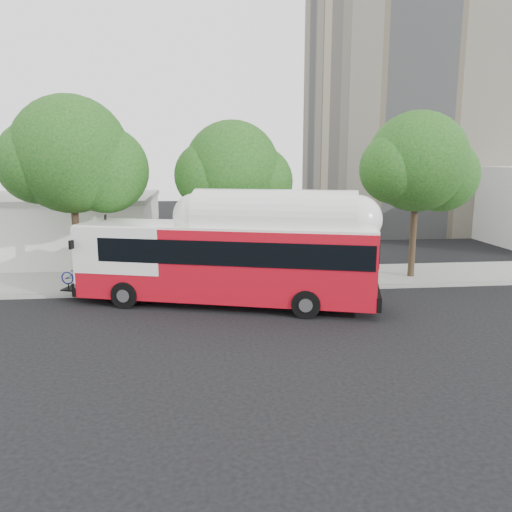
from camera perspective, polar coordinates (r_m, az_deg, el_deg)
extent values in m
plane|color=black|center=(21.65, 1.03, -6.79)|extent=(120.00, 120.00, 0.00)
cube|color=gray|center=(27.85, -0.64, -2.56)|extent=(60.00, 5.00, 0.15)
cube|color=gray|center=(25.34, -0.08, -3.94)|extent=(60.00, 0.30, 0.15)
cube|color=maroon|center=(25.21, -6.89, -4.09)|extent=(10.00, 0.32, 0.16)
cylinder|color=#2D2116|center=(26.96, -19.87, 2.74)|extent=(0.36, 0.36, 6.08)
sphere|color=#134214|center=(26.72, -20.42, 10.83)|extent=(5.80, 5.80, 5.80)
sphere|color=#134214|center=(26.58, -16.82, 9.41)|extent=(4.35, 4.35, 4.35)
cylinder|color=#2D2116|center=(26.77, -2.69, 2.65)|extent=(0.36, 0.36, 5.44)
sphere|color=#134214|center=(26.49, -2.75, 9.94)|extent=(5.00, 5.00, 5.00)
sphere|color=#134214|center=(26.83, 0.20, 8.52)|extent=(3.75, 3.75, 3.75)
cylinder|color=#2D2116|center=(28.93, 17.55, 3.10)|extent=(0.36, 0.36, 5.76)
sphere|color=#134214|center=(28.69, 17.97, 10.23)|extent=(5.40, 5.40, 5.40)
sphere|color=#134214|center=(29.51, 20.39, 8.69)|extent=(4.05, 4.05, 4.05)
cube|color=tan|center=(53.74, 17.88, 22.25)|extent=(18.00, 18.00, 35.00)
cube|color=silver|center=(36.57, -24.31, 2.81)|extent=(16.00, 10.00, 4.00)
cube|color=gray|center=(36.36, -24.57, 6.08)|extent=(16.20, 10.20, 0.30)
cube|color=#B70C1B|center=(22.74, -3.48, -0.69)|extent=(13.67, 6.58, 3.24)
cube|color=black|center=(22.49, -2.12, 0.93)|extent=(12.41, 6.26, 1.06)
cube|color=white|center=(22.46, -3.53, 3.47)|extent=(13.65, 6.49, 0.11)
cube|color=white|center=(22.00, 2.13, 4.08)|extent=(7.49, 4.17, 0.61)
cube|color=black|center=(25.77, -19.47, -3.22)|extent=(1.43, 2.18, 0.07)
imported|color=navy|center=(25.65, -19.55, -2.06)|extent=(1.18, 2.03, 1.01)
cylinder|color=red|center=(25.49, -16.59, -0.14)|extent=(0.11, 0.11, 3.77)
cube|color=black|center=(25.20, -16.84, 4.28)|extent=(0.05, 0.38, 0.24)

